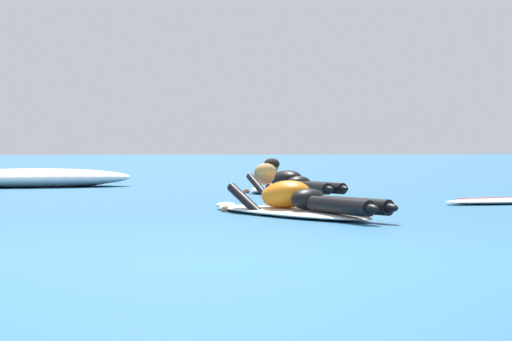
# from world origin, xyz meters

# --- Properties ---
(ground_plane) EXTENTS (120.00, 120.00, 0.00)m
(ground_plane) POSITION_xyz_m (0.00, 10.00, 0.00)
(ground_plane) COLOR #235B84
(surfer_near) EXTENTS (1.49, 2.59, 0.55)m
(surfer_near) POSITION_xyz_m (1.06, 3.54, 0.13)
(surfer_near) COLOR white
(surfer_near) RESTS_ON ground
(surfer_far) EXTENTS (1.03, 2.46, 0.54)m
(surfer_far) POSITION_xyz_m (1.79, 7.38, 0.14)
(surfer_far) COLOR silver
(surfer_far) RESTS_ON ground
(whitewater_far_band) EXTENTS (3.30, 1.55, 0.30)m
(whitewater_far_band) POSITION_xyz_m (-1.71, 10.81, 0.14)
(whitewater_far_band) COLOR white
(whitewater_far_band) RESTS_ON ground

